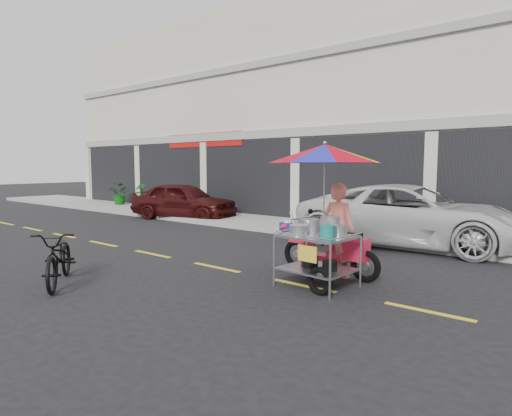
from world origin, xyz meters
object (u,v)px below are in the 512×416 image
Objects in this scene: maroon_sedan at (184,201)px; near_bicycle at (60,257)px; white_pickup at (411,215)px; food_vendor_rig at (328,195)px.

near_bicycle is (5.08, -7.18, -0.22)m from maroon_sedan.
white_pickup reaches higher than near_bicycle.
maroon_sedan is 0.73× the size of white_pickup.
food_vendor_rig is at bearing -12.49° from near_bicycle.
near_bicycle is (-3.31, -7.13, -0.29)m from white_pickup.
maroon_sedan is at bearing 72.12° from near_bicycle.
near_bicycle is 0.74× the size of food_vendor_rig.
white_pickup is (8.39, -0.05, 0.08)m from maroon_sedan.
food_vendor_rig is at bearing -131.12° from maroon_sedan.
maroon_sedan is 2.26× the size of near_bicycle.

